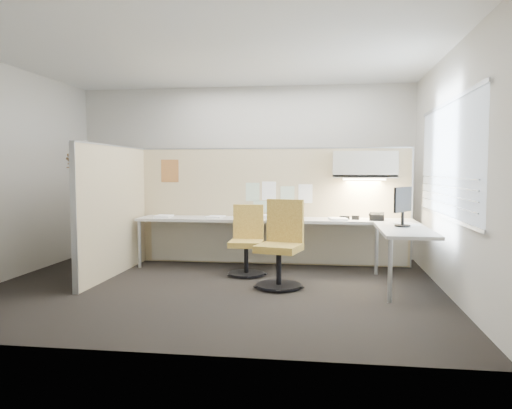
# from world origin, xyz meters

# --- Properties ---
(floor) EXTENTS (5.50, 4.50, 0.01)m
(floor) POSITION_xyz_m (0.00, 0.00, -0.01)
(floor) COLOR black
(floor) RESTS_ON ground
(ceiling) EXTENTS (5.50, 4.50, 0.01)m
(ceiling) POSITION_xyz_m (0.00, 0.00, 2.80)
(ceiling) COLOR white
(ceiling) RESTS_ON wall_back
(wall_back) EXTENTS (5.50, 0.02, 2.80)m
(wall_back) POSITION_xyz_m (0.00, 2.25, 1.40)
(wall_back) COLOR beige
(wall_back) RESTS_ON ground
(wall_front) EXTENTS (5.50, 0.02, 2.80)m
(wall_front) POSITION_xyz_m (0.00, -2.25, 1.40)
(wall_front) COLOR beige
(wall_front) RESTS_ON ground
(wall_left) EXTENTS (0.02, 4.50, 2.80)m
(wall_left) POSITION_xyz_m (-2.75, 0.00, 1.40)
(wall_left) COLOR beige
(wall_left) RESTS_ON ground
(wall_right) EXTENTS (0.02, 4.50, 2.80)m
(wall_right) POSITION_xyz_m (2.75, 0.00, 1.40)
(wall_right) COLOR beige
(wall_right) RESTS_ON ground
(window_pane) EXTENTS (0.01, 2.80, 1.30)m
(window_pane) POSITION_xyz_m (2.73, 0.00, 1.55)
(window_pane) COLOR #8F9AA6
(window_pane) RESTS_ON wall_right
(partition_back) EXTENTS (4.10, 0.06, 1.75)m
(partition_back) POSITION_xyz_m (0.55, 1.60, 0.88)
(partition_back) COLOR #CDB78E
(partition_back) RESTS_ON floor
(partition_left) EXTENTS (0.06, 2.20, 1.75)m
(partition_left) POSITION_xyz_m (-1.50, 0.50, 0.88)
(partition_left) COLOR #CDB78E
(partition_left) RESTS_ON floor
(desk) EXTENTS (4.00, 2.07, 0.73)m
(desk) POSITION_xyz_m (0.93, 1.13, 0.60)
(desk) COLOR beige
(desk) RESTS_ON floor
(overhead_bin) EXTENTS (0.90, 0.36, 0.38)m
(overhead_bin) POSITION_xyz_m (1.90, 1.39, 1.51)
(overhead_bin) COLOR beige
(overhead_bin) RESTS_ON partition_back
(task_light_strip) EXTENTS (0.60, 0.06, 0.02)m
(task_light_strip) POSITION_xyz_m (1.90, 1.39, 1.30)
(task_light_strip) COLOR #FFEABF
(task_light_strip) RESTS_ON overhead_bin
(pinned_papers) EXTENTS (1.01, 0.00, 0.47)m
(pinned_papers) POSITION_xyz_m (0.63, 1.57, 1.03)
(pinned_papers) COLOR #8CBF8C
(pinned_papers) RESTS_ON partition_back
(poster) EXTENTS (0.28, 0.00, 0.35)m
(poster) POSITION_xyz_m (-1.05, 1.57, 1.42)
(poster) COLOR orange
(poster) RESTS_ON partition_back
(chair_left) EXTENTS (0.50, 0.50, 0.94)m
(chair_left) POSITION_xyz_m (0.29, 0.76, 0.44)
(chair_left) COLOR black
(chair_left) RESTS_ON floor
(chair_right) EXTENTS (0.60, 0.61, 1.05)m
(chair_right) POSITION_xyz_m (0.82, 0.11, 0.49)
(chair_right) COLOR black
(chair_right) RESTS_ON floor
(monitor) EXTENTS (0.27, 0.41, 0.49)m
(monitor) POSITION_xyz_m (2.30, 0.42, 1.01)
(monitor) COLOR black
(monitor) RESTS_ON desk
(phone) EXTENTS (0.23, 0.22, 0.12)m
(phone) POSITION_xyz_m (2.06, 1.18, 0.78)
(phone) COLOR black
(phone) RESTS_ON desk
(stapler) EXTENTS (0.15, 0.07, 0.05)m
(stapler) POSITION_xyz_m (1.62, 1.27, 0.76)
(stapler) COLOR black
(stapler) RESTS_ON desk
(tape_dispenser) EXTENTS (0.11, 0.08, 0.06)m
(tape_dispenser) POSITION_xyz_m (1.78, 1.24, 0.76)
(tape_dispenser) COLOR black
(tape_dispenser) RESTS_ON desk
(coat_hook) EXTENTS (0.18, 0.46, 1.37)m
(coat_hook) POSITION_xyz_m (-1.58, -0.35, 1.42)
(coat_hook) COLOR silver
(coat_hook) RESTS_ON partition_left
(paper_stack_0) EXTENTS (0.24, 0.31, 0.03)m
(paper_stack_0) POSITION_xyz_m (-1.03, 1.20, 0.75)
(paper_stack_0) COLOR white
(paper_stack_0) RESTS_ON desk
(paper_stack_1) EXTENTS (0.26, 0.32, 0.02)m
(paper_stack_1) POSITION_xyz_m (-0.27, 1.31, 0.74)
(paper_stack_1) COLOR white
(paper_stack_1) RESTS_ON desk
(paper_stack_2) EXTENTS (0.26, 0.32, 0.05)m
(paper_stack_2) POSITION_xyz_m (0.39, 1.26, 0.75)
(paper_stack_2) COLOR white
(paper_stack_2) RESTS_ON desk
(paper_stack_3) EXTENTS (0.24, 0.31, 0.02)m
(paper_stack_3) POSITION_xyz_m (0.87, 1.24, 0.74)
(paper_stack_3) COLOR white
(paper_stack_3) RESTS_ON desk
(paper_stack_4) EXTENTS (0.28, 0.34, 0.03)m
(paper_stack_4) POSITION_xyz_m (1.53, 1.17, 0.74)
(paper_stack_4) COLOR white
(paper_stack_4) RESTS_ON desk
(paper_stack_5) EXTENTS (0.32, 0.36, 0.02)m
(paper_stack_5) POSITION_xyz_m (2.39, 0.67, 0.74)
(paper_stack_5) COLOR white
(paper_stack_5) RESTS_ON desk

